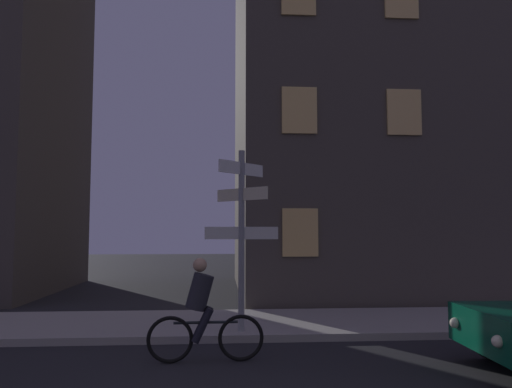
{
  "coord_description": "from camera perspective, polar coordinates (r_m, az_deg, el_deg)",
  "views": [
    {
      "loc": [
        -0.06,
        -3.49,
        2.03
      ],
      "look_at": [
        0.62,
        5.88,
        2.75
      ],
      "focal_mm": 33.96,
      "sensor_mm": 36.0,
      "label": 1
    }
  ],
  "objects": [
    {
      "name": "cyclist",
      "position": [
        7.82,
        -6.3,
        -13.82
      ],
      "size": [
        1.82,
        0.34,
        1.61
      ],
      "color": "black",
      "rests_on": "ground_plane"
    },
    {
      "name": "sidewalk_kerb",
      "position": [
        10.61,
        -3.88,
        -15.04
      ],
      "size": [
        40.0,
        2.94,
        0.14
      ],
      "primitive_type": "cube",
      "color": "#9E9991",
      "rests_on": "ground_plane"
    },
    {
      "name": "signpost",
      "position": [
        9.35,
        -1.72,
        -3.69
      ],
      "size": [
        1.42,
        0.94,
        3.46
      ],
      "color": "gray",
      "rests_on": "sidewalk_kerb"
    }
  ]
}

